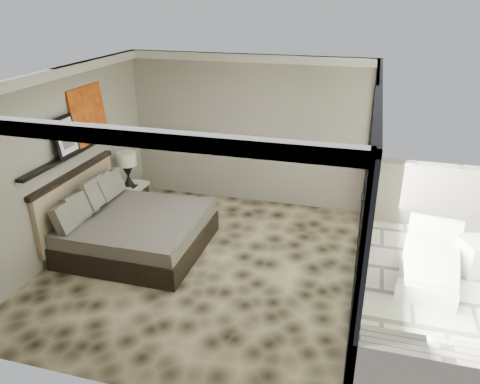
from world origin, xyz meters
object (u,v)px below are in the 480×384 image
(bed, at_px, (132,228))
(nightstand, at_px, (133,198))
(ottoman, at_px, (478,256))
(lounger, at_px, (430,264))
(table_lamp, at_px, (127,165))

(bed, distance_m, nightstand, 1.43)
(bed, distance_m, ottoman, 5.25)
(nightstand, xyz_separation_m, lounger, (5.18, -0.83, -0.06))
(table_lamp, xyz_separation_m, lounger, (5.20, -0.79, -0.73))
(table_lamp, bearing_deg, lounger, -8.62)
(nightstand, distance_m, lounger, 5.24)
(nightstand, xyz_separation_m, table_lamp, (-0.02, -0.04, 0.67))
(bed, bearing_deg, lounger, 5.54)
(nightstand, bearing_deg, bed, -64.26)
(table_lamp, bearing_deg, nightstand, 64.20)
(ottoman, xyz_separation_m, lounger, (-0.68, -0.30, -0.06))
(table_lamp, bearing_deg, bed, -61.07)
(bed, height_order, ottoman, bed)
(bed, bearing_deg, ottoman, 8.13)
(bed, bearing_deg, table_lamp, 118.93)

